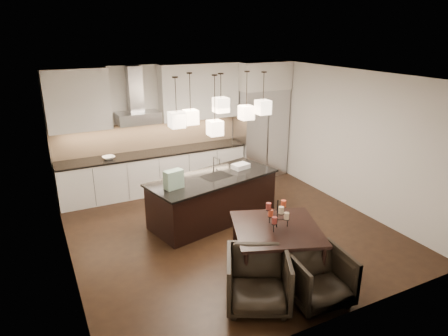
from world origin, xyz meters
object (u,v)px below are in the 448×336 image
island_body (213,199)px  armchair_right (319,277)px  armchair_left (258,280)px  refrigerator (260,133)px  dining_table (276,249)px

island_body → armchair_right: bearing=-98.4°
armchair_left → refrigerator: bearing=85.5°
armchair_right → dining_table: bearing=106.2°
refrigerator → dining_table: bearing=-118.1°
armchair_left → armchair_right: 0.84m
dining_table → island_body: bearing=113.1°
island_body → dining_table: 2.02m
dining_table → armchair_left: 0.86m
armchair_right → armchair_left: bearing=167.0°
island_body → dining_table: bearing=-100.2°
island_body → dining_table: island_body is taller
armchair_right → refrigerator: bearing=74.8°
island_body → armchair_left: bearing=-115.1°
refrigerator → island_body: 2.94m
armchair_left → dining_table: bearing=67.8°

